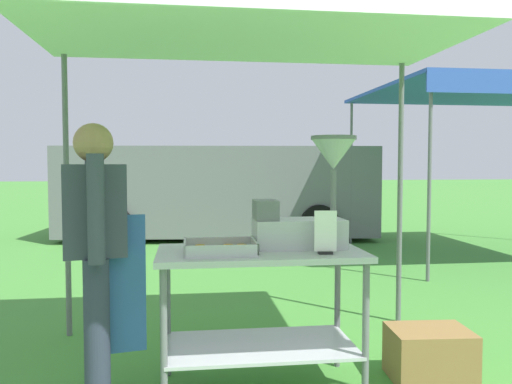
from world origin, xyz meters
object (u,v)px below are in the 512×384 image
at_px(donut_cart, 260,287).
at_px(menu_sign, 325,235).
at_px(neighbour_tent, 487,94).
at_px(supply_crate, 430,354).
at_px(stall_canopy, 258,29).
at_px(donut_fryer, 308,205).
at_px(van_grey, 220,190).
at_px(vendor, 96,248).
at_px(donut_tray, 220,249).

relative_size(donut_cart, menu_sign, 4.90).
distance_m(menu_sign, neighbour_tent, 5.72).
height_order(menu_sign, supply_crate, menu_sign).
distance_m(stall_canopy, donut_fryer, 1.12).
xyz_separation_m(donut_cart, donut_fryer, (0.31, 0.06, 0.49)).
bearing_deg(neighbour_tent, donut_fryer, -132.21).
xyz_separation_m(stall_canopy, van_grey, (0.17, 6.62, -1.33)).
xyz_separation_m(supply_crate, van_grey, (-0.93, 6.72, 0.72)).
relative_size(donut_fryer, van_grey, 0.12).
xyz_separation_m(donut_cart, van_grey, (0.17, 6.71, 0.25)).
xyz_separation_m(donut_fryer, menu_sign, (0.05, -0.25, -0.16)).
bearing_deg(van_grey, stall_canopy, -91.44).
distance_m(vendor, neighbour_tent, 6.57).
height_order(vendor, neighbour_tent, neighbour_tent).
bearing_deg(vendor, donut_cart, 5.07).
bearing_deg(neighbour_tent, vendor, -139.69).
distance_m(donut_fryer, supply_crate, 1.25).
bearing_deg(vendor, supply_crate, 2.15).
xyz_separation_m(donut_cart, neighbour_tent, (3.92, 4.05, 1.77)).
xyz_separation_m(menu_sign, van_grey, (-0.19, 6.90, -0.09)).
xyz_separation_m(stall_canopy, donut_cart, (0.00, -0.10, -1.57)).
height_order(stall_canopy, donut_cart, stall_canopy).
xyz_separation_m(donut_cart, supply_crate, (1.10, -0.01, -0.47)).
distance_m(supply_crate, van_grey, 6.82).
xyz_separation_m(menu_sign, vendor, (-1.31, 0.10, -0.06)).
bearing_deg(donut_tray, neighbour_tent, 44.65).
relative_size(stall_canopy, menu_sign, 11.77).
bearing_deg(donut_fryer, stall_canopy, 173.49).
height_order(donut_fryer, menu_sign, donut_fryer).
height_order(donut_cart, donut_fryer, donut_fryer).
distance_m(donut_fryer, van_grey, 6.66).
bearing_deg(menu_sign, van_grey, 91.57).
relative_size(stall_canopy, donut_tray, 7.06).
relative_size(donut_tray, supply_crate, 0.80).
distance_m(donut_cart, vendor, 0.99).
height_order(donut_tray, neighbour_tent, neighbour_tent).
height_order(donut_cart, supply_crate, donut_cart).
bearing_deg(stall_canopy, menu_sign, -38.31).
relative_size(donut_fryer, supply_crate, 1.32).
bearing_deg(van_grey, donut_tray, -93.49).
height_order(donut_tray, vendor, vendor).
xyz_separation_m(donut_tray, supply_crate, (1.34, 0.06, -0.72)).
distance_m(stall_canopy, donut_cart, 1.58).
bearing_deg(donut_fryer, donut_cart, -168.40).
xyz_separation_m(donut_tray, vendor, (-0.70, -0.01, 0.02)).
relative_size(vendor, neighbour_tent, 0.49).
distance_m(donut_cart, donut_tray, 0.36).
bearing_deg(menu_sign, vendor, 175.67).
xyz_separation_m(donut_tray, van_grey, (0.41, 6.78, -0.00)).
distance_m(stall_canopy, menu_sign, 1.32).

